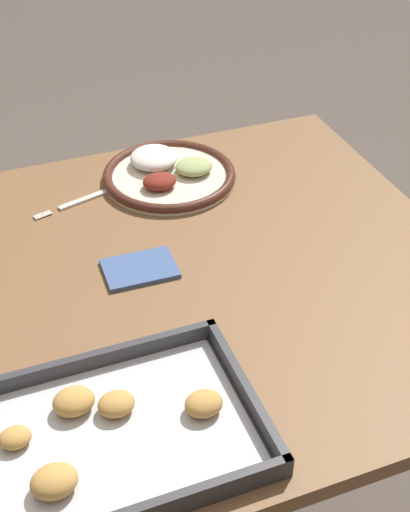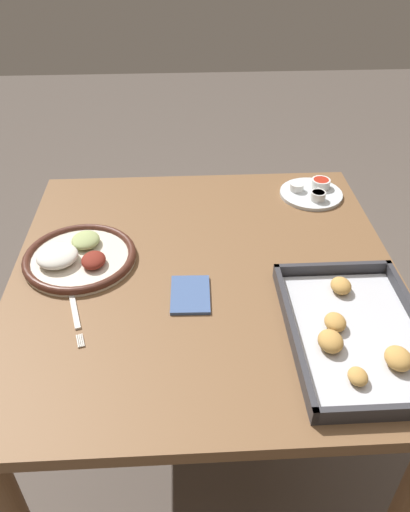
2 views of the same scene
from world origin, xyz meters
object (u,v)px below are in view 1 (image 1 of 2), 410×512
at_px(baking_tray, 107,434).
at_px(napkin, 140,269).
at_px(fork, 92,196).
at_px(dinner_plate, 168,173).

bearing_deg(baking_tray, napkin, -113.64).
bearing_deg(fork, baking_tray, 62.44).
distance_m(fork, baking_tray, 0.60).
distance_m(fork, napkin, 0.25).
xyz_separation_m(dinner_plate, baking_tray, (0.29, 0.60, -0.00)).
height_order(baking_tray, napkin, baking_tray).
xyz_separation_m(fork, napkin, (-0.02, 0.25, 0.00)).
relative_size(baking_tray, napkin, 3.17).
xyz_separation_m(dinner_plate, fork, (0.16, 0.01, -0.01)).
height_order(dinner_plate, napkin, dinner_plate).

